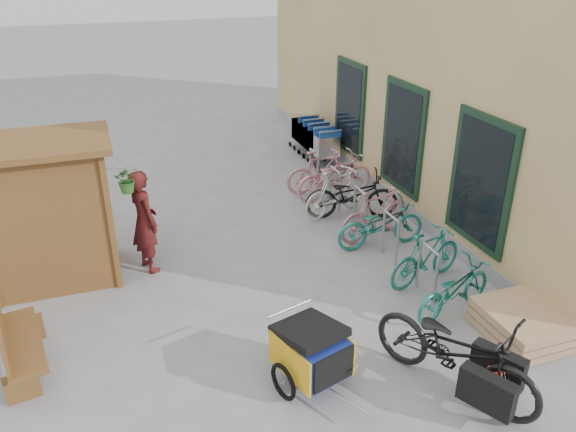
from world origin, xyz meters
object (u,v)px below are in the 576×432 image
object	(u,v)px
cargo_bike	(457,352)
bike_7	(321,172)
child_trailer	(311,350)
bike_0	(454,289)
bike_1	(426,257)
shopping_carts	(312,135)
bike_6	(335,176)
bench	(15,339)
bike_3	(376,213)
kiosk	(40,194)
bike_4	(352,195)
pallet_stack	(522,324)
person_kiosk	(144,221)
bike_2	(381,224)
bike_5	(336,192)

from	to	relation	value
cargo_bike	bike_7	size ratio (longest dim) A/B	1.42
child_trailer	bike_0	size ratio (longest dim) A/B	1.02
child_trailer	bike_1	world-z (taller)	bike_1
bike_1	bike_7	distance (m)	4.11
child_trailer	bike_0	distance (m)	2.70
shopping_carts	bike_6	bearing A→B (deg)	-100.89
bike_6	bench	bearing A→B (deg)	113.50
child_trailer	bike_3	size ratio (longest dim) A/B	0.95
kiosk	bike_6	bearing A→B (deg)	15.51
bike_4	bike_6	size ratio (longest dim) A/B	0.99
bike_0	child_trailer	bearing A→B (deg)	88.87
pallet_stack	bike_0	bearing A→B (deg)	124.46
shopping_carts	person_kiosk	size ratio (longest dim) A/B	1.32
kiosk	bike_1	distance (m)	6.24
bike_0	bike_1	distance (m)	0.90
child_trailer	bike_6	bearing A→B (deg)	47.09
bike_4	bike_6	bearing A→B (deg)	12.46
bench	person_kiosk	xyz separation A→B (m)	(1.91, 2.10, 0.41)
bike_1	bike_2	world-z (taller)	bike_1
bench	bike_1	xyz separation A→B (m)	(6.17, 0.14, -0.02)
shopping_carts	pallet_stack	bearing A→B (deg)	-90.00
shopping_carts	bike_3	world-z (taller)	shopping_carts
child_trailer	cargo_bike	size ratio (longest dim) A/B	0.68
cargo_bike	bike_6	world-z (taller)	cargo_bike
bike_5	pallet_stack	bearing A→B (deg)	170.95
pallet_stack	person_kiosk	bearing A→B (deg)	142.20
bike_3	bike_6	size ratio (longest dim) A/B	0.88
shopping_carts	bike_0	bearing A→B (deg)	-94.56
bike_7	bike_0	bearing A→B (deg)	-177.50
person_kiosk	bike_7	world-z (taller)	person_kiosk
pallet_stack	bike_0	xyz separation A→B (m)	(-0.58, 0.84, 0.20)
bike_0	kiosk	bearing A→B (deg)	45.21
kiosk	child_trailer	distance (m)	4.98
bike_2	bike_5	bearing A→B (deg)	9.28
bike_1	bike_6	bearing A→B (deg)	-15.00
kiosk	pallet_stack	size ratio (longest dim) A/B	2.08
pallet_stack	cargo_bike	size ratio (longest dim) A/B	0.52
pallet_stack	bike_3	xyz separation A→B (m)	(-0.55, 3.44, 0.29)
bike_0	bike_5	world-z (taller)	bike_5
child_trailer	bike_7	distance (m)	6.26
pallet_stack	bike_5	bearing A→B (deg)	100.31
shopping_carts	bike_1	xyz separation A→B (m)	(-0.51, -6.35, -0.16)
cargo_bike	bike_1	bearing A→B (deg)	39.20
bike_6	bike_5	bearing A→B (deg)	149.11
shopping_carts	bike_7	world-z (taller)	shopping_carts
bike_1	shopping_carts	bearing A→B (deg)	-19.51
cargo_bike	bike_0	xyz separation A→B (m)	(0.96, 1.43, -0.17)
bike_4	bike_7	xyz separation A→B (m)	(-0.07, 1.46, -0.00)
bike_3	bike_4	xyz separation A→B (m)	(-0.04, 0.95, -0.01)
bike_4	bike_7	size ratio (longest dim) A/B	1.14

